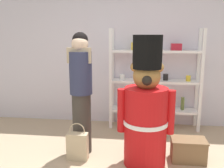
{
  "coord_description": "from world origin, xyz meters",
  "views": [
    {
      "loc": [
        0.27,
        -2.22,
        1.62
      ],
      "look_at": [
        -0.1,
        0.8,
        1.0
      ],
      "focal_mm": 39.37,
      "sensor_mm": 36.0,
      "label": 1
    }
  ],
  "objects_px": {
    "teddy_bear_guard": "(146,112)",
    "display_crate": "(188,150)",
    "merchandise_shelf": "(155,79)",
    "person_shopper": "(81,90)",
    "shopping_bag": "(77,146)"
  },
  "relations": [
    {
      "from": "teddy_bear_guard",
      "to": "display_crate",
      "type": "relative_size",
      "value": 3.63
    },
    {
      "from": "teddy_bear_guard",
      "to": "shopping_bag",
      "type": "bearing_deg",
      "value": -179.47
    },
    {
      "from": "display_crate",
      "to": "person_shopper",
      "type": "bearing_deg",
      "value": 176.44
    },
    {
      "from": "person_shopper",
      "to": "shopping_bag",
      "type": "relative_size",
      "value": 3.29
    },
    {
      "from": "merchandise_shelf",
      "to": "teddy_bear_guard",
      "type": "height_order",
      "value": "merchandise_shelf"
    },
    {
      "from": "teddy_bear_guard",
      "to": "person_shopper",
      "type": "relative_size",
      "value": 0.98
    },
    {
      "from": "teddy_bear_guard",
      "to": "display_crate",
      "type": "height_order",
      "value": "teddy_bear_guard"
    },
    {
      "from": "merchandise_shelf",
      "to": "teddy_bear_guard",
      "type": "bearing_deg",
      "value": -97.21
    },
    {
      "from": "teddy_bear_guard",
      "to": "shopping_bag",
      "type": "distance_m",
      "value": 1.0
    },
    {
      "from": "merchandise_shelf",
      "to": "display_crate",
      "type": "xyz_separation_m",
      "value": [
        0.4,
        -1.16,
        -0.71
      ]
    },
    {
      "from": "shopping_bag",
      "to": "display_crate",
      "type": "bearing_deg",
      "value": 5.56
    },
    {
      "from": "teddy_bear_guard",
      "to": "merchandise_shelf",
      "type": "bearing_deg",
      "value": 82.79
    },
    {
      "from": "teddy_bear_guard",
      "to": "display_crate",
      "type": "xyz_separation_m",
      "value": [
        0.56,
        0.13,
        -0.53
      ]
    },
    {
      "from": "merchandise_shelf",
      "to": "teddy_bear_guard",
      "type": "xyz_separation_m",
      "value": [
        -0.16,
        -1.29,
        -0.17
      ]
    },
    {
      "from": "teddy_bear_guard",
      "to": "person_shopper",
      "type": "xyz_separation_m",
      "value": [
        -0.86,
        0.22,
        0.2
      ]
    }
  ]
}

